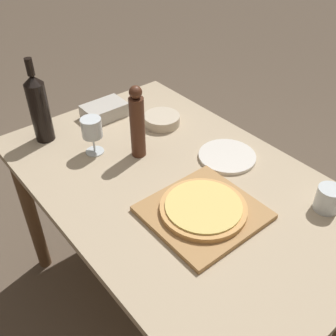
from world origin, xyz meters
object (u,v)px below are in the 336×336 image
object	(u,v)px
pizza	(203,208)
pepper_mill	(137,123)
wine_glass	(92,129)
small_bowl	(162,120)
wine_bottle	(39,107)

from	to	relation	value
pizza	pepper_mill	world-z (taller)	pepper_mill
pizza	wine_glass	size ratio (longest dim) A/B	1.88
small_bowl	pepper_mill	bearing A→B (deg)	-150.78
pepper_mill	small_bowl	size ratio (longest dim) A/B	1.88
wine_bottle	pepper_mill	xyz separation A→B (m)	(0.23, -0.33, -0.01)
pizza	small_bowl	bearing A→B (deg)	64.92
wine_bottle	wine_glass	xyz separation A→B (m)	(0.11, -0.21, -0.04)
pepper_mill	small_bowl	bearing A→B (deg)	29.22
pizza	pepper_mill	bearing A→B (deg)	85.04
pepper_mill	wine_bottle	bearing A→B (deg)	125.10
pepper_mill	pizza	bearing A→B (deg)	-94.96
pepper_mill	small_bowl	world-z (taller)	pepper_mill
pepper_mill	wine_glass	bearing A→B (deg)	135.90
wine_glass	pepper_mill	bearing A→B (deg)	-44.10
pizza	wine_glass	distance (m)	0.53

